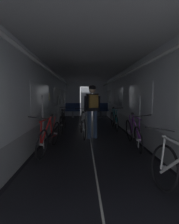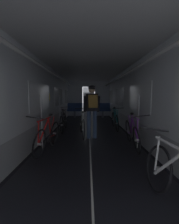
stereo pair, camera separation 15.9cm
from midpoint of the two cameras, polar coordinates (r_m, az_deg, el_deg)
The scene contains 10 objects.
ground_plane at distance 2.40m, azimuth 3.20°, elevation -29.25°, with size 60.00×60.00×0.00m, color black.
train_car_shell at distance 5.57m, azimuth 0.83°, elevation 9.07°, with size 3.14×12.34×2.57m.
bench_seat_far_left at distance 10.10m, azimuth -4.94°, elevation 1.14°, with size 0.98×0.51×0.95m.
bench_seat_far_right at distance 10.12m, azimuth 5.27°, elevation 1.15°, with size 0.98×0.51×0.95m.
bicycle_purple at distance 4.44m, azimuth 16.29°, elevation -7.42°, with size 0.44×1.69×0.95m.
bicycle_black at distance 6.26m, azimuth -8.76°, elevation -3.44°, with size 0.44×1.69×0.94m.
bicycle_teal at distance 6.66m, azimuth 9.96°, elevation -2.91°, with size 0.44×1.69×0.94m.
bicycle_red at distance 4.08m, azimuth -13.89°, elevation -8.52°, with size 0.50×1.69×0.95m.
person_cyclist_aisle at distance 5.04m, azimuth 1.81°, elevation 2.29°, with size 0.55×0.42×1.73m.
bicycle_silver_in_aisle at distance 5.39m, azimuth -1.82°, elevation -4.85°, with size 0.44×1.68×0.93m.
Camera 2 is at (-0.06, -1.96, 1.37)m, focal length 25.05 mm.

